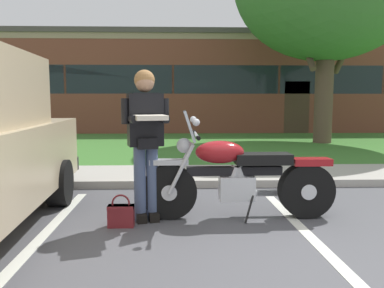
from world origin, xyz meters
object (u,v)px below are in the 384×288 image
at_px(motorcycle, 245,177).
at_px(hedge_center_left, 212,118).
at_px(rider_person, 146,133).
at_px(hedge_left, 116,118).
at_px(handbag, 121,214).
at_px(hedge_center_right, 307,118).
at_px(brick_building, 175,87).

xyz_separation_m(motorcycle, hedge_center_left, (0.57, 11.32, 0.16)).
bearing_deg(motorcycle, rider_person, -176.77).
bearing_deg(hedge_left, handbag, -80.46).
xyz_separation_m(hedge_left, hedge_center_left, (3.92, 0.00, 0.00)).
height_order(rider_person, hedge_center_right, rider_person).
height_order(rider_person, brick_building, brick_building).
height_order(motorcycle, hedge_center_left, motorcycle).
relative_size(motorcycle, brick_building, 0.09).
relative_size(hedge_center_left, brick_building, 0.12).
bearing_deg(motorcycle, hedge_center_left, 87.10).
xyz_separation_m(hedge_center_right, brick_building, (-5.49, 5.39, 1.42)).
relative_size(hedge_center_right, brick_building, 0.12).
distance_m(rider_person, brick_building, 16.80).
height_order(handbag, hedge_center_right, hedge_center_right).
height_order(hedge_left, brick_building, brick_building).
bearing_deg(brick_building, motorcycle, -86.57).
xyz_separation_m(rider_person, brick_building, (0.13, 16.77, 1.06)).
relative_size(hedge_center_left, hedge_center_right, 1.01).
bearing_deg(hedge_left, rider_person, -79.01).
xyz_separation_m(hedge_left, hedge_center_right, (7.84, 0.00, -0.00)).
relative_size(hedge_left, hedge_center_right, 1.05).
relative_size(rider_person, hedge_left, 0.54).
bearing_deg(hedge_center_right, brick_building, 135.56).
distance_m(handbag, brick_building, 17.09).
bearing_deg(hedge_center_left, hedge_center_right, -0.00).
distance_m(motorcycle, hedge_center_left, 11.33).
xyz_separation_m(hedge_left, brick_building, (2.34, 5.39, 1.42)).
bearing_deg(brick_building, handbag, -91.33).
xyz_separation_m(rider_person, hedge_left, (-2.21, 11.38, -0.36)).
bearing_deg(rider_person, handbag, -141.30).
bearing_deg(rider_person, hedge_center_right, 63.69).
distance_m(hedge_center_left, brick_building, 5.79).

